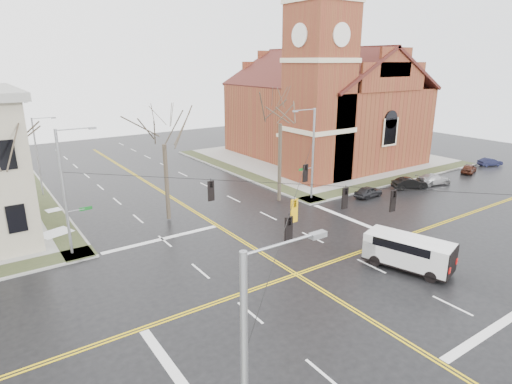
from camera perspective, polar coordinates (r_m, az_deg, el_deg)
ground at (r=28.82m, az=5.39°, el=-10.88°), size 120.00×120.00×0.00m
sidewalks at (r=28.78m, az=5.39°, el=-10.74°), size 80.00×80.00×0.17m
road_markings at (r=28.82m, az=5.39°, el=-10.87°), size 100.00×100.00×0.01m
church at (r=60.66m, az=8.75°, el=12.18°), size 24.28×27.48×27.50m
signal_pole_ne at (r=42.44m, az=7.44°, el=5.39°), size 2.75×0.22×9.00m
signal_pole_nw at (r=32.44m, az=-23.99°, el=0.34°), size 2.75×0.22×9.00m
span_wires at (r=26.48m, az=5.76°, el=1.05°), size 23.02×23.02×0.03m
traffic_signals at (r=26.22m, az=6.65°, el=-0.86°), size 8.21×8.26×1.30m
streetlight_north_a at (r=48.57m, az=-27.01°, el=4.56°), size 2.30×0.20×8.00m
streetlight_north_b at (r=68.21m, az=-29.50°, el=7.35°), size 2.30×0.20×8.00m
cargo_van at (r=30.75m, az=19.25°, el=-7.28°), size 3.82×6.10×2.18m
parked_car_a at (r=45.43m, az=14.76°, el=0.04°), size 3.46×1.57×1.15m
parked_car_b at (r=49.72m, az=19.78°, el=1.11°), size 3.99×2.68×1.24m
parked_car_c at (r=52.45m, az=22.59°, el=1.58°), size 4.45×2.56×1.21m
parked_car_d at (r=59.72m, az=26.51°, el=2.84°), size 3.67×2.38×1.16m
parked_car_e at (r=65.11m, az=28.75°, el=3.54°), size 3.40×2.20×1.06m
tree_nw_near at (r=36.74m, az=-12.19°, el=6.89°), size 4.00×4.00×9.92m
tree_ne at (r=40.90m, az=3.27°, el=9.79°), size 4.00×4.00×11.43m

